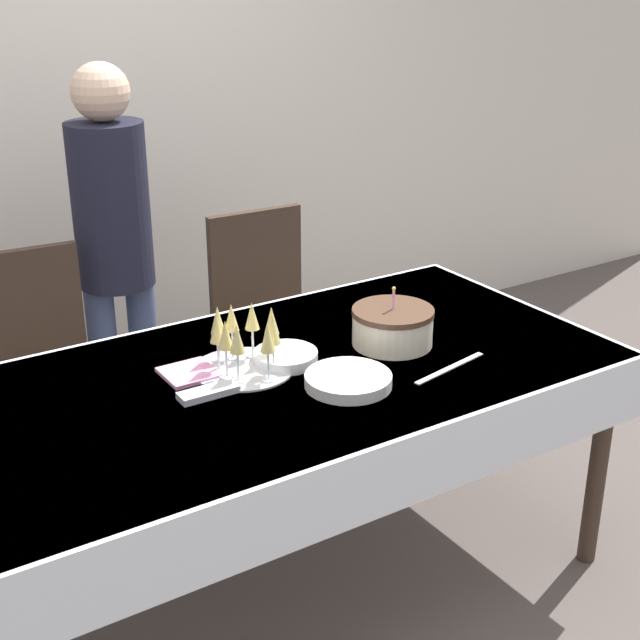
% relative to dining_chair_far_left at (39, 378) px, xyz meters
% --- Properties ---
extents(ground_plane, '(12.00, 12.00, 0.00)m').
position_rel_dining_chair_far_left_xyz_m(ground_plane, '(0.46, -0.83, -0.54)').
color(ground_plane, '#564C47').
extents(wall_back, '(8.00, 0.05, 2.70)m').
position_rel_dining_chair_far_left_xyz_m(wall_back, '(0.46, 0.85, 0.81)').
color(wall_back, silver).
rests_on(wall_back, ground_plane).
extents(dining_table, '(2.09, 1.02, 0.77)m').
position_rel_dining_chair_far_left_xyz_m(dining_table, '(0.46, -0.83, 0.13)').
color(dining_table, white).
rests_on(dining_table, ground_plane).
extents(dining_chair_far_left, '(0.45, 0.45, 0.97)m').
position_rel_dining_chair_far_left_xyz_m(dining_chair_far_left, '(0.00, 0.00, 0.00)').
color(dining_chair_far_left, '#38281E').
rests_on(dining_chair_far_left, ground_plane).
extents(dining_chair_far_right, '(0.43, 0.43, 0.97)m').
position_rel_dining_chair_far_left_xyz_m(dining_chair_far_right, '(0.92, 0.00, 0.00)').
color(dining_chair_far_right, '#38281E').
rests_on(dining_chair_far_right, ground_plane).
extents(birthday_cake, '(0.26, 0.26, 0.19)m').
position_rel_dining_chair_far_left_xyz_m(birthday_cake, '(0.89, -0.85, 0.29)').
color(birthday_cake, beige).
rests_on(birthday_cake, dining_table).
extents(champagne_tray, '(0.30, 0.30, 0.18)m').
position_rel_dining_chair_far_left_xyz_m(champagne_tray, '(0.41, -0.76, 0.33)').
color(champagne_tray, silver).
rests_on(champagne_tray, dining_table).
extents(plate_stack_main, '(0.25, 0.25, 0.03)m').
position_rel_dining_chair_far_left_xyz_m(plate_stack_main, '(0.61, -1.01, 0.25)').
color(plate_stack_main, silver).
rests_on(plate_stack_main, dining_table).
extents(plate_stack_dessert, '(0.19, 0.19, 0.03)m').
position_rel_dining_chair_far_left_xyz_m(plate_stack_dessert, '(0.54, -0.78, 0.25)').
color(plate_stack_dessert, white).
rests_on(plate_stack_dessert, dining_table).
extents(cake_knife, '(0.30, 0.08, 0.00)m').
position_rel_dining_chair_far_left_xyz_m(cake_knife, '(0.92, -1.08, 0.23)').
color(cake_knife, silver).
rests_on(cake_knife, dining_table).
extents(fork_pile, '(0.17, 0.06, 0.02)m').
position_rel_dining_chair_far_left_xyz_m(fork_pile, '(0.25, -0.86, 0.24)').
color(fork_pile, silver).
rests_on(fork_pile, dining_table).
extents(napkin_pile, '(0.15, 0.15, 0.01)m').
position_rel_dining_chair_far_left_xyz_m(napkin_pile, '(0.26, -0.71, 0.24)').
color(napkin_pile, pink).
rests_on(napkin_pile, dining_table).
extents(person_standing, '(0.28, 0.28, 1.57)m').
position_rel_dining_chair_far_left_xyz_m(person_standing, '(0.37, 0.17, 0.40)').
color(person_standing, '#3F4C72').
rests_on(person_standing, ground_plane).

